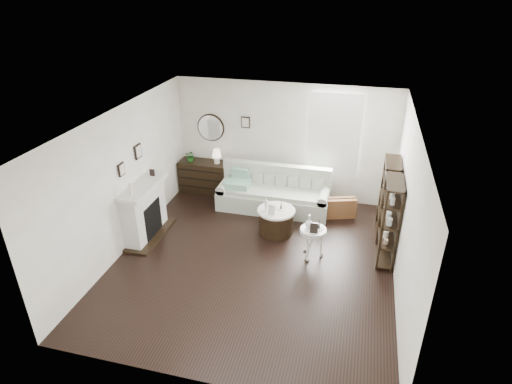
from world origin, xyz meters
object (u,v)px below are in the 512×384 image
(sofa, at_px, (274,195))
(dresser, at_px, (204,177))
(pedestal_table, at_px, (313,231))
(drum_table, at_px, (276,221))

(sofa, bearing_deg, dresser, 167.68)
(pedestal_table, bearing_deg, sofa, 123.12)
(dresser, distance_m, pedestal_table, 3.56)
(dresser, relative_size, drum_table, 1.52)
(sofa, distance_m, dresser, 1.85)
(sofa, bearing_deg, drum_table, -75.52)
(dresser, xyz_separation_m, pedestal_table, (2.89, -2.07, 0.16))
(dresser, height_order, pedestal_table, dresser)
(dresser, height_order, drum_table, dresser)
(sofa, xyz_separation_m, pedestal_table, (1.09, -1.67, 0.23))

